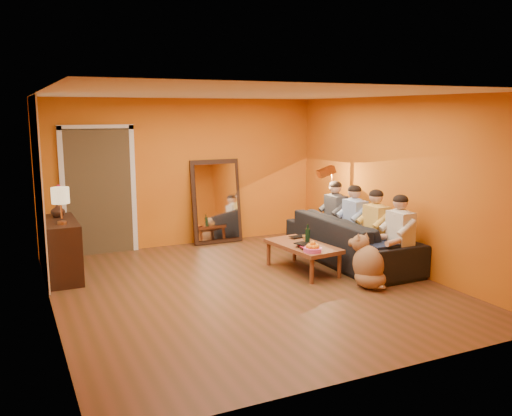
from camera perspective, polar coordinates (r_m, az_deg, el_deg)
name	(u,v)px	position (r m, az deg, el deg)	size (l,w,h in m)	color
room_shell	(237,190)	(7.51, -2.00, 1.89)	(5.00, 5.50, 2.60)	brown
white_accent	(38,188)	(8.29, -21.94, 1.95)	(0.02, 1.90, 2.58)	white
doorway_recess	(98,191)	(9.49, -16.31, 1.71)	(1.06, 0.30, 2.10)	#3F2D19
door_jamb_left	(63,194)	(9.31, -19.66, 1.36)	(0.08, 0.06, 2.20)	white
door_jamb_right	(133,190)	(9.48, -12.79, 1.86)	(0.08, 0.06, 2.20)	white
door_header	(96,127)	(9.28, -16.52, 8.16)	(1.22, 0.06, 0.08)	white
mirror_frame	(216,201)	(9.86, -4.21, 0.70)	(0.92, 0.06, 1.52)	#321810
mirror_glass	(217,202)	(9.83, -4.12, 0.66)	(0.78, 0.02, 1.36)	white
sideboard	(62,249)	(8.27, -19.76, -4.11)	(0.44, 1.18, 0.85)	#321810
table_lamp	(61,206)	(7.85, -19.84, 0.21)	(0.24, 0.24, 0.51)	beige
sofa	(351,240)	(8.73, 9.97, -3.31)	(0.98, 2.52, 0.74)	black
coffee_table	(303,258)	(8.19, 4.93, -5.23)	(0.62, 1.22, 0.42)	brown
floor_lamp	(331,210)	(9.31, 7.93, -0.19)	(0.30, 0.24, 1.44)	#C8793A
dog	(368,261)	(7.58, 11.74, -5.44)	(0.40, 0.62, 0.74)	#8E5F40
person_far_left	(400,237)	(7.98, 14.91, -2.99)	(0.70, 0.44, 1.22)	beige
person_mid_left	(376,230)	(8.40, 12.51, -2.24)	(0.70, 0.44, 1.22)	gold
person_mid_right	(355,223)	(8.83, 10.34, -1.55)	(0.70, 0.44, 1.22)	#869FCF
person_far_right	(336,217)	(9.27, 8.37, -0.94)	(0.70, 0.44, 1.22)	#343539
fruit_bowl	(313,246)	(7.69, 5.99, -4.04)	(0.26, 0.26, 0.16)	#E550A5
wine_bottle	(308,234)	(8.08, 5.45, -2.78)	(0.07, 0.07, 0.31)	black
tumbler	(306,238)	(8.28, 5.26, -3.20)	(0.11, 0.11, 0.10)	#B27F3F
laptop	(302,237)	(8.51, 4.82, -3.08)	(0.35, 0.22, 0.03)	black
book_lower	(299,248)	(7.88, 4.54, -4.19)	(0.16, 0.22, 0.02)	#321810
book_mid	(299,246)	(7.88, 4.57, -4.02)	(0.20, 0.27, 0.02)	#B91530
book_upper	(299,245)	(7.86, 4.58, -3.91)	(0.18, 0.24, 0.02)	black
vase	(58,210)	(8.41, -20.15, -0.22)	(0.20, 0.20, 0.21)	#321810
flowers	(57,193)	(8.37, -20.25, 1.51)	(0.17, 0.17, 0.48)	#B91530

